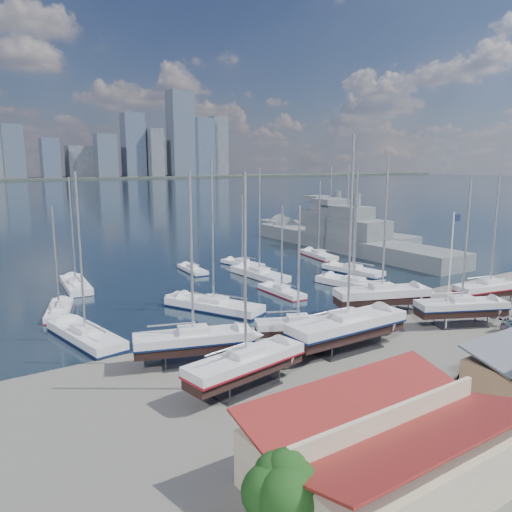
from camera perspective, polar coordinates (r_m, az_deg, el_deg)
ground at (r=52.27m, az=14.82°, el=-8.89°), size 1400.00×1400.00×0.00m
shed_red at (r=29.30m, az=15.05°, el=-20.01°), size 14.70×9.45×4.51m
sailboat_cradle_0 at (r=43.70m, az=-7.15°, el=-9.58°), size 10.59×5.92×16.46m
sailboat_cradle_1 at (r=38.76m, az=-1.20°, el=-12.17°), size 10.54×4.42×16.48m
sailboat_cradle_2 at (r=47.87m, az=4.80°, el=-7.93°), size 8.20×5.47×13.30m
sailboat_cradle_3 at (r=47.24m, az=10.38°, el=-7.91°), size 12.29×3.51×19.55m
sailboat_cradle_4 at (r=59.45m, az=14.19°, el=-4.32°), size 11.33×6.78×17.74m
sailboat_cradle_5 at (r=57.52m, az=22.40°, el=-5.42°), size 9.94×6.62×15.72m
sailboat_cradle_6 at (r=67.36m, az=25.15°, el=-3.38°), size 10.03×4.50×15.68m
sailboat_moored_0 at (r=52.13m, az=-18.89°, el=-8.81°), size 5.06×11.82×17.12m
sailboat_moored_1 at (r=62.21m, az=-21.55°, el=-5.87°), size 5.08×9.00×12.97m
sailboat_moored_2 at (r=73.58m, az=-19.89°, el=-3.29°), size 4.05×10.87×16.03m
sailboat_moored_3 at (r=59.44m, az=-4.85°, el=-5.89°), size 8.57×12.55×18.40m
sailboat_moored_4 at (r=62.06m, az=-7.31°, el=-5.22°), size 4.15×8.15×11.85m
sailboat_moored_5 at (r=80.37m, az=-7.27°, el=-1.62°), size 2.89×8.16×11.96m
sailboat_moored_6 at (r=66.30m, az=2.93°, el=-4.14°), size 2.52×8.31×12.33m
sailboat_moored_7 at (r=75.96m, az=0.39°, el=-2.23°), size 3.60×11.52×17.23m
sailboat_moored_8 at (r=84.47m, az=-1.57°, el=-0.95°), size 4.15×8.75×12.62m
sailboat_moored_9 at (r=71.12m, az=11.09°, el=-3.31°), size 5.12×11.64×17.00m
sailboat_moored_10 at (r=80.29m, az=11.00°, el=-1.74°), size 4.37×10.77×15.64m
sailboat_moored_11 at (r=92.89m, az=7.14°, el=0.02°), size 4.59×10.19×14.72m
naval_ship_east at (r=101.82m, az=10.26°, el=1.63°), size 10.64×52.94×18.74m
naval_ship_west at (r=118.67m, az=8.40°, el=2.91°), size 10.06×45.62×18.07m
car_a at (r=36.77m, az=12.96°, el=-16.09°), size 3.20×4.62×1.46m
car_b at (r=42.90m, az=23.46°, el=-12.75°), size 4.65×3.04×1.45m
tree at (r=24.51m, az=3.08°, el=-24.69°), size 3.15×3.15×4.50m
flagpole at (r=54.57m, az=21.40°, el=-0.73°), size 1.08×0.12×12.29m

